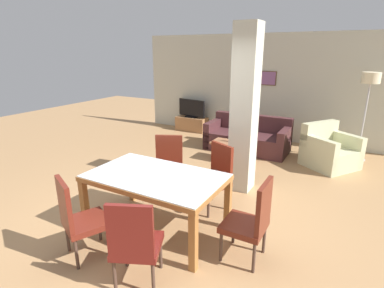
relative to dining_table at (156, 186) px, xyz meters
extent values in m
plane|color=#AB8052|center=(0.00, 0.00, -0.62)|extent=(18.00, 18.00, 0.00)
cube|color=beige|center=(0.00, 4.97, 0.73)|extent=(7.20, 0.06, 2.70)
cube|color=brown|center=(0.01, 4.93, 0.98)|extent=(0.44, 0.02, 0.36)
cube|color=#8C598C|center=(0.01, 4.92, 0.98)|extent=(0.40, 0.01, 0.32)
cube|color=beige|center=(0.54, 1.74, 0.73)|extent=(0.37, 0.39, 2.70)
cube|color=#A56933|center=(0.00, -0.49, 0.10)|extent=(1.72, 0.06, 0.06)
cube|color=#A56933|center=(0.00, 0.49, 0.10)|extent=(1.72, 0.06, 0.06)
cube|color=#A56933|center=(-0.83, 0.00, 0.10)|extent=(0.06, 0.92, 0.06)
cube|color=#A56933|center=(0.83, 0.00, 0.10)|extent=(0.06, 0.92, 0.06)
cube|color=silver|center=(0.00, 0.00, 0.14)|extent=(1.70, 1.02, 0.01)
cube|color=#A56933|center=(-0.81, -0.47, -0.27)|extent=(0.08, 0.08, 0.70)
cube|color=#A56933|center=(0.81, -0.47, -0.27)|extent=(0.08, 0.08, 0.70)
cube|color=#A56933|center=(-0.81, 0.47, -0.27)|extent=(0.08, 0.08, 0.70)
cube|color=#A56933|center=(0.81, 0.47, -0.27)|extent=(0.08, 0.08, 0.70)
cube|color=maroon|center=(0.39, 0.83, -0.22)|extent=(0.61, 0.61, 0.07)
cube|color=maroon|center=(0.47, 1.01, 0.09)|extent=(0.42, 0.23, 0.53)
cylinder|color=#49342A|center=(0.48, 0.57, -0.44)|extent=(0.04, 0.04, 0.37)
cylinder|color=#49342A|center=(0.13, 0.73, -0.44)|extent=(0.04, 0.04, 0.37)
cylinder|color=#49342A|center=(0.64, 0.92, -0.44)|extent=(0.04, 0.04, 0.37)
cylinder|color=#49342A|center=(0.30, 1.08, -0.44)|extent=(0.04, 0.04, 0.37)
cube|color=maroon|center=(1.20, 0.00, -0.22)|extent=(0.46, 0.46, 0.07)
cube|color=maroon|center=(1.40, 0.00, 0.09)|extent=(0.05, 0.44, 0.53)
cylinder|color=#49342A|center=(1.01, -0.19, -0.44)|extent=(0.04, 0.04, 0.37)
cylinder|color=#49342A|center=(1.01, 0.19, -0.44)|extent=(0.04, 0.04, 0.37)
cylinder|color=#49342A|center=(1.39, -0.19, -0.44)|extent=(0.04, 0.04, 0.37)
cylinder|color=#49342A|center=(1.39, 0.19, -0.44)|extent=(0.04, 0.04, 0.37)
cube|color=maroon|center=(-0.39, -0.81, -0.22)|extent=(0.61, 0.61, 0.07)
cube|color=maroon|center=(-0.47, -1.00, 0.09)|extent=(0.42, 0.23, 0.53)
cylinder|color=#49342A|center=(-0.48, -0.56, -0.44)|extent=(0.04, 0.04, 0.37)
cylinder|color=#49342A|center=(-0.13, -0.72, -0.44)|extent=(0.04, 0.04, 0.37)
cylinder|color=#49342A|center=(-0.64, -0.90, -0.44)|extent=(0.04, 0.04, 0.37)
cylinder|color=#49342A|center=(-0.30, -1.07, -0.44)|extent=(0.04, 0.04, 0.37)
cube|color=maroon|center=(-0.39, 0.85, -0.22)|extent=(0.61, 0.61, 0.07)
cube|color=maroon|center=(-0.47, 1.03, 0.09)|extent=(0.42, 0.23, 0.53)
cylinder|color=#49342A|center=(-0.14, 0.75, -0.44)|extent=(0.04, 0.04, 0.37)
cylinder|color=#49342A|center=(-0.48, 0.59, -0.44)|extent=(0.04, 0.04, 0.37)
cylinder|color=#49342A|center=(-0.29, 1.10, -0.44)|extent=(0.04, 0.04, 0.37)
cylinder|color=#49342A|center=(-0.64, 0.94, -0.44)|extent=(0.04, 0.04, 0.37)
cube|color=maroon|center=(0.39, -0.86, -0.22)|extent=(0.61, 0.61, 0.07)
cube|color=maroon|center=(0.47, -1.05, 0.09)|extent=(0.42, 0.22, 0.53)
cylinder|color=#49342A|center=(0.14, -0.77, -0.44)|extent=(0.04, 0.04, 0.37)
cylinder|color=#49342A|center=(0.48, -0.61, -0.44)|extent=(0.04, 0.04, 0.37)
cylinder|color=#49342A|center=(0.29, -1.11, -0.44)|extent=(0.04, 0.04, 0.37)
cylinder|color=#49342A|center=(0.64, -0.96, -0.44)|extent=(0.04, 0.04, 0.37)
cube|color=#4B2729|center=(-0.05, 3.72, -0.41)|extent=(1.89, 0.90, 0.42)
cube|color=#4B2729|center=(-0.05, 4.08, -0.01)|extent=(1.89, 0.18, 0.38)
cube|color=#4B2729|center=(0.81, 3.72, -0.31)|extent=(0.16, 0.90, 0.63)
cube|color=#4B2729|center=(-0.92, 3.72, -0.31)|extent=(0.16, 0.90, 0.63)
cube|color=beige|center=(1.78, 3.53, -0.42)|extent=(1.21, 1.22, 0.40)
cube|color=beige|center=(1.51, 3.72, 0.01)|extent=(0.66, 0.83, 0.47)
cube|color=beige|center=(2.00, 3.84, -0.29)|extent=(0.78, 0.60, 0.66)
cube|color=beige|center=(1.57, 3.23, -0.29)|extent=(0.78, 0.60, 0.66)
cube|color=#A26946|center=(-0.13, 2.87, -0.23)|extent=(0.78, 0.45, 0.04)
cube|color=#A26946|center=(-0.13, 2.87, -0.44)|extent=(0.70, 0.37, 0.38)
cylinder|color=#4C2D14|center=(-0.14, 2.91, -0.12)|extent=(0.07, 0.07, 0.17)
cylinder|color=#4C2D14|center=(-0.14, 2.91, -0.01)|extent=(0.03, 0.03, 0.06)
cylinder|color=#B7B7BC|center=(-0.14, 2.91, 0.03)|extent=(0.03, 0.03, 0.01)
cube|color=#A36E42|center=(-2.09, 4.69, -0.42)|extent=(0.91, 0.40, 0.41)
cube|color=black|center=(-2.09, 4.69, -0.20)|extent=(0.39, 0.26, 0.03)
cube|color=black|center=(-2.09, 4.69, 0.06)|extent=(0.90, 0.20, 0.49)
cylinder|color=#B7B7BC|center=(2.28, 4.30, -0.61)|extent=(0.32, 0.32, 0.02)
cylinder|color=#B7B7BC|center=(2.28, 4.30, 0.21)|extent=(0.04, 0.04, 1.62)
cylinder|color=beige|center=(2.28, 4.30, 1.13)|extent=(0.35, 0.35, 0.22)
camera|label=1|loc=(2.11, -2.83, 1.66)|focal=28.00mm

